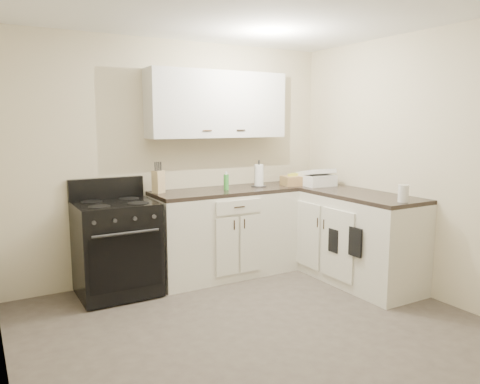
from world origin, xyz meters
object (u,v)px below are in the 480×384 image
paper_towel (259,176)px  wicker_basket (296,180)px  countertop_grill (317,180)px  knife_block (158,182)px  stove (117,248)px

paper_towel → wicker_basket: paper_towel is taller
wicker_basket → countertop_grill: (0.18, -0.16, 0.01)m
knife_block → wicker_basket: knife_block is taller
knife_block → countertop_grill: (1.75, -0.38, -0.05)m
paper_towel → countertop_grill: 0.67m
knife_block → paper_towel: (1.14, -0.11, 0.01)m
stove → knife_block: bearing=16.9°
stove → knife_block: knife_block is taller
knife_block → wicker_basket: bearing=-31.6°
wicker_basket → knife_block: bearing=172.0°
countertop_grill → paper_towel: bearing=160.8°
countertop_grill → wicker_basket: bearing=143.4°
stove → knife_block: (0.49, 0.15, 0.59)m
stove → knife_block: 0.78m
paper_towel → countertop_grill: paper_towel is taller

